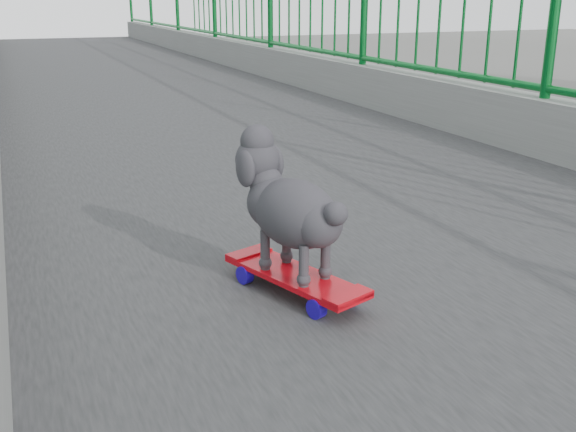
# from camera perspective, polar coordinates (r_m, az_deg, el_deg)

# --- Properties ---
(railing) EXTENTS (3.00, 24.00, 1.42)m
(railing) POSITION_cam_1_polar(r_m,az_deg,el_deg) (3.10, 1.27, 6.94)
(railing) COLOR gray
(railing) RESTS_ON footbridge
(skateboard) EXTENTS (0.29, 0.50, 0.06)m
(skateboard) POSITION_cam_1_polar(r_m,az_deg,el_deg) (1.93, 0.58, -5.30)
(skateboard) COLOR red
(skateboard) RESTS_ON footbridge
(poodle) EXTENTS (0.27, 0.42, 0.37)m
(poodle) POSITION_cam_1_polar(r_m,az_deg,el_deg) (1.87, 0.11, 0.92)
(poodle) COLOR #29272C
(poodle) RESTS_ON skateboard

